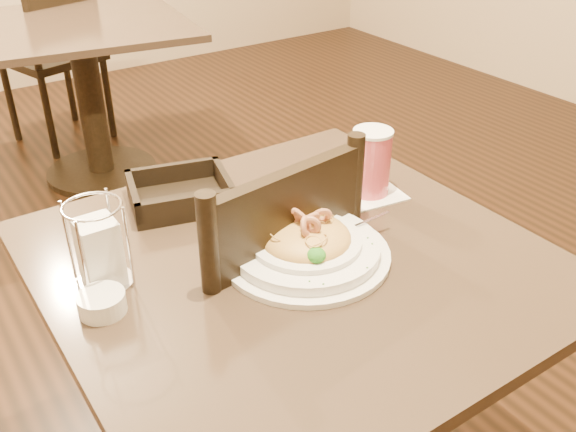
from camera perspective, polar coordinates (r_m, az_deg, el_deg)
main_table at (r=1.38m, az=0.48°, el=-11.58°), size 0.90×0.90×0.74m
background_table at (r=3.09m, az=-17.49°, el=11.95°), size 1.02×1.02×0.74m
dining_chair_near at (r=1.47m, az=-3.43°, el=-8.77°), size 0.47×0.47×0.93m
dining_chair_far at (r=3.55m, az=-19.99°, el=13.74°), size 0.52×0.52×0.93m
pasta_bowl at (r=1.22m, az=1.54°, el=-2.50°), size 0.36×0.33×0.10m
drink_glass at (r=1.43m, az=7.39°, el=4.71°), size 0.15×0.15×0.15m
bread_basket at (r=1.42m, az=-9.53°, el=1.86°), size 0.25×0.22×0.06m
napkin_caddy at (r=1.17m, az=-16.41°, el=-2.97°), size 0.10×0.10×0.16m
side_plate at (r=1.47m, az=3.69°, el=2.73°), size 0.23×0.23×0.01m
butter_ramekin at (r=1.13m, az=-16.21°, el=-7.43°), size 0.08×0.08×0.04m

